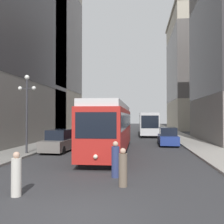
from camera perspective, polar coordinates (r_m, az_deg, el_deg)
ground_plane at (r=8.05m, az=-8.94°, el=-22.14°), size 200.00×200.00×0.00m
sidewalk_left at (r=48.29m, az=-4.96°, el=-4.42°), size 3.14×120.00×0.15m
sidewalk_right at (r=47.66m, az=13.28°, el=-4.44°), size 3.14×120.00×0.15m
streetcar at (r=20.69m, az=-0.18°, el=-3.27°), size 2.72×15.02×3.89m
transit_bus at (r=40.05m, az=8.12°, el=-2.42°), size 2.75×12.33×3.45m
parked_car_left_near at (r=21.47m, az=-11.81°, el=-6.54°), size 2.07×4.41×1.82m
parked_car_left_mid at (r=38.76m, az=-3.48°, el=-4.11°), size 1.90×4.23×1.82m
parked_car_right_far at (r=26.33m, az=12.49°, el=-5.52°), size 1.94×4.67×1.82m
pedestrian_crossing_near at (r=10.74m, az=2.49°, el=-12.64°), size 0.36×0.36×1.60m
pedestrian_crossing_far at (r=12.28m, az=0.80°, el=-10.88°), size 0.39×0.39×1.72m
pedestrian_on_sidewalk at (r=10.10m, az=-20.78°, el=-13.24°), size 0.36×0.36×1.62m
lamp_post_left_near at (r=20.27m, az=-18.66°, el=2.14°), size 1.41×0.36×5.93m
lamp_post_left_far at (r=35.81m, az=-7.41°, el=0.07°), size 1.41×0.36×5.23m
building_left_corner at (r=45.48m, az=-19.04°, el=14.30°), size 16.26×15.55×28.92m
building_right_midblock at (r=63.12m, az=18.26°, el=8.86°), size 11.71×21.36×26.64m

